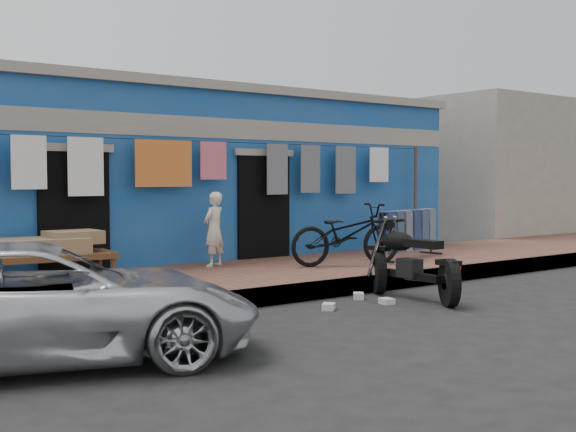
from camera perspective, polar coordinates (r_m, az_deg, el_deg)
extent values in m
plane|color=black|center=(8.88, 7.82, -7.97)|extent=(80.00, 80.00, 0.00)
cube|color=brown|center=(11.17, -3.09, -5.04)|extent=(28.00, 3.00, 0.25)
cube|color=gray|center=(10.01, 1.55, -5.98)|extent=(28.00, 0.10, 0.25)
cube|color=#144B97|center=(14.56, -11.88, 2.59)|extent=(12.00, 5.00, 3.20)
cube|color=#9E9384|center=(12.42, -7.14, 6.96)|extent=(12.00, 0.14, 0.35)
cube|color=#9E9384|center=(14.64, -11.95, 9.18)|extent=(12.20, 5.20, 0.16)
cube|color=black|center=(11.40, -16.55, -0.33)|extent=(1.10, 0.10, 2.10)
cube|color=black|center=(13.03, -1.95, 0.20)|extent=(1.10, 0.10, 2.10)
cube|color=#9E9384|center=(21.63, 15.63, 3.45)|extent=(6.00, 5.00, 3.80)
cylinder|color=brown|center=(15.27, 10.02, 1.50)|extent=(0.06, 0.06, 2.10)
cylinder|color=black|center=(12.13, -6.41, 5.88)|extent=(10.00, 0.01, 0.01)
cube|color=silver|center=(10.93, -19.79, 4.02)|extent=(0.50, 0.02, 0.77)
cube|color=silver|center=(11.21, -15.69, 3.78)|extent=(0.55, 0.02, 0.88)
cube|color=#CC4C26|center=(11.74, -9.78, 4.12)|extent=(1.00, 0.02, 0.75)
cube|color=#CC5E6D|center=(12.18, -5.91, 4.38)|extent=(0.50, 0.02, 0.63)
cube|color=slate|center=(12.91, -0.85, 3.72)|extent=(0.45, 0.02, 0.90)
cube|color=slate|center=(13.37, 1.79, 3.74)|extent=(0.45, 0.02, 0.88)
cube|color=slate|center=(13.92, 4.58, 3.65)|extent=(0.50, 0.02, 0.91)
cube|color=silver|center=(14.52, 7.21, 4.04)|extent=(0.50, 0.02, 0.69)
imported|color=silver|center=(6.98, -18.86, -6.35)|extent=(4.42, 2.99, 1.14)
imported|color=beige|center=(11.79, -5.88, -1.05)|extent=(0.52, 0.44, 1.21)
imported|color=black|center=(11.92, 4.61, -0.91)|extent=(2.04, 1.18, 1.25)
cube|color=silver|center=(9.32, 3.23, -7.17)|extent=(0.24, 0.24, 0.08)
cube|color=silver|center=(10.16, 5.59, -6.31)|extent=(0.22, 0.23, 0.09)
cube|color=silver|center=(9.83, 7.81, -6.68)|extent=(0.19, 0.22, 0.08)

